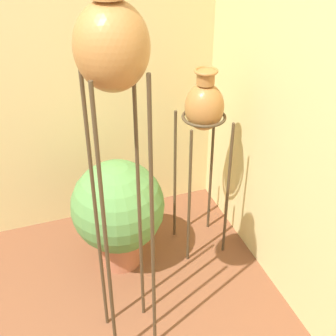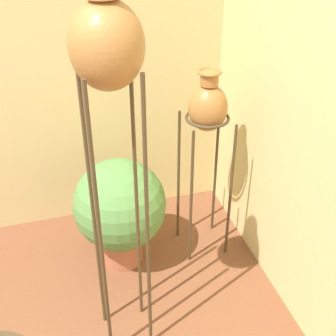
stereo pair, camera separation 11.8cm
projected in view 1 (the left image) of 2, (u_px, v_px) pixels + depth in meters
The scene contains 3 objects.
vase_stand_tall at pixel (112, 58), 1.91m from camera, with size 0.32×0.32×2.06m.
vase_stand_medium at pixel (204, 112), 2.95m from camera, with size 0.30×0.30×1.37m.
potted_plant at pixel (118, 209), 3.12m from camera, with size 0.63×0.63×0.80m.
Camera 1 is at (0.41, -1.23, 2.39)m, focal length 50.00 mm.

